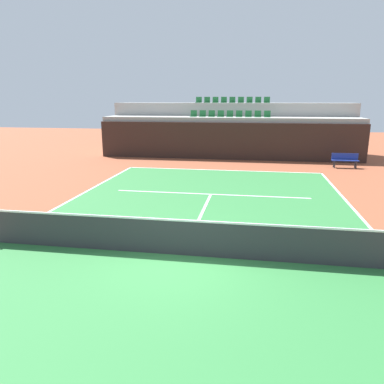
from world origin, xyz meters
name	(u,v)px	position (x,y,z in m)	size (l,w,h in m)	color
ground_plane	(182,255)	(0.00, 0.00, 0.00)	(80.00, 80.00, 0.00)	brown
court_surface	(182,255)	(0.00, 0.00, 0.01)	(11.00, 24.00, 0.01)	#2D7238
baseline_far	(222,170)	(0.00, 11.95, 0.01)	(11.00, 0.10, 0.00)	white
service_line_far	(211,194)	(0.00, 6.40, 0.01)	(8.26, 0.10, 0.00)	white
centre_service_line	(200,217)	(0.00, 3.20, 0.01)	(0.10, 6.40, 0.00)	white
back_wall	(228,141)	(0.00, 15.99, 1.22)	(17.63, 0.30, 2.45)	black
stands_tier_lower	(229,137)	(0.00, 17.34, 1.38)	(17.63, 2.40, 2.76)	#9E9E99
stands_tier_upper	(232,128)	(0.00, 19.74, 1.84)	(17.63, 2.40, 3.69)	#9E9E99
seating_row_lower	(230,115)	(0.00, 17.43, 2.88)	(5.55, 0.44, 0.44)	#1E6633
seating_row_upper	(232,101)	(0.00, 19.83, 3.81)	(5.55, 0.44, 0.44)	#1E6633
tennis_net	(182,237)	(0.00, 0.00, 0.51)	(11.08, 0.08, 1.07)	black
player_bench	(345,159)	(7.07, 13.99, 0.51)	(1.50, 0.40, 0.85)	navy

